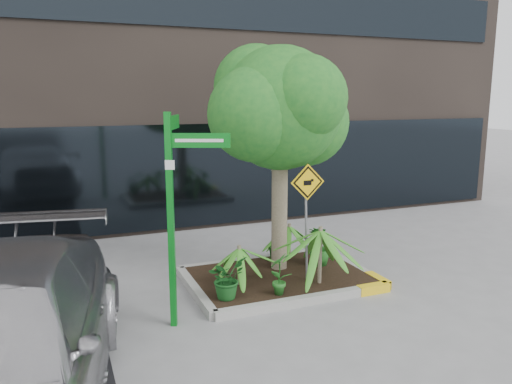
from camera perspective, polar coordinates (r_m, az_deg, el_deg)
name	(u,v)px	position (r m, az deg, el deg)	size (l,w,h in m)	color
ground	(276,289)	(9.04, 2.30, -11.03)	(80.00, 80.00, 0.00)	gray
planter	(281,277)	(9.32, 2.91, -9.67)	(3.35, 2.36, 0.15)	#9E9E99
tree	(280,108)	(9.13, 2.75, 9.51)	(2.88, 2.56, 4.32)	gray
palm_front	(321,230)	(8.69, 7.39, -4.35)	(1.15, 1.15, 1.27)	gray
palm_left	(239,248)	(8.62, -1.93, -6.43)	(0.79, 0.79, 0.88)	gray
palm_back	(289,226)	(9.99, 3.83, -3.88)	(0.82, 0.82, 0.91)	gray
shrub_a	(227,278)	(8.18, -3.38, -9.78)	(0.61, 0.61, 0.68)	#164E1B
shrub_b	(319,246)	(9.78, 7.27, -6.09)	(0.43, 0.43, 0.76)	#1D611D
shrub_c	(279,273)	(8.31, 2.70, -9.23)	(0.39, 0.39, 0.73)	#226920
shrub_d	(278,244)	(9.94, 2.48, -5.98)	(0.38, 0.38, 0.68)	#1E5819
street_sign_post	(175,197)	(7.26, -9.23, -0.52)	(0.87, 1.16, 3.16)	#0A771C
cattle_sign	(307,202)	(8.77, 5.85, -1.14)	(0.64, 0.18, 2.08)	slate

